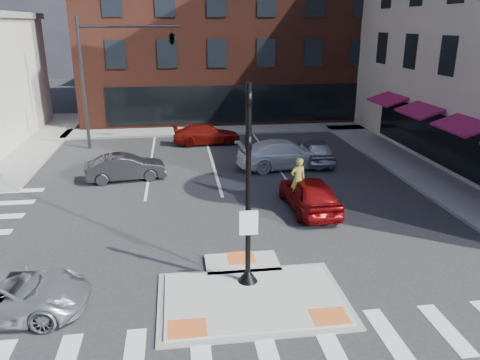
{
  "coord_description": "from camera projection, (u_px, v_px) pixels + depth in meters",
  "views": [
    {
      "loc": [
        -1.95,
        -11.99,
        7.58
      ],
      "look_at": [
        0.32,
        4.48,
        2.0
      ],
      "focal_mm": 35.0,
      "sensor_mm": 36.0,
      "label": 1
    }
  ],
  "objects": [
    {
      "name": "building_far_left",
      "position": [
        157.0,
        44.0,
        60.64
      ],
      "size": [
        10.0,
        12.0,
        10.0
      ],
      "primitive_type": "cube",
      "color": "slate",
      "rests_on": "ground"
    },
    {
      "name": "building_far_right",
      "position": [
        253.0,
        35.0,
        63.89
      ],
      "size": [
        12.0,
        12.0,
        12.0
      ],
      "primitive_type": "cube",
      "color": "brown",
      "rests_on": "ground"
    },
    {
      "name": "bg_car_red",
      "position": [
        207.0,
        134.0,
        30.77
      ],
      "size": [
        4.46,
        1.99,
        1.27
      ],
      "primitive_type": "imported",
      "rotation": [
        0.0,
        0.0,
        1.62
      ],
      "color": "maroon",
      "rests_on": "ground"
    },
    {
      "name": "ground",
      "position": [
        250.0,
        291.0,
        13.92
      ],
      "size": [
        120.0,
        120.0,
        0.0
      ],
      "primitive_type": "plane",
      "color": "#28282B",
      "rests_on": "ground"
    },
    {
      "name": "silver_suv",
      "position": [
        3.0,
        294.0,
        12.63
      ],
      "size": [
        4.66,
        2.33,
        1.27
      ],
      "primitive_type": "imported",
      "rotation": [
        0.0,
        0.0,
        1.52
      ],
      "color": "#B6B8BD",
      "rests_on": "ground"
    },
    {
      "name": "refuge_island",
      "position": [
        251.0,
        295.0,
        13.66
      ],
      "size": [
        5.4,
        4.65,
        0.13
      ],
      "color": "gray",
      "rests_on": "ground"
    },
    {
      "name": "signal_pole",
      "position": [
        248.0,
        213.0,
        13.54
      ],
      "size": [
        0.6,
        0.6,
        5.98
      ],
      "color": "black",
      "rests_on": "refuge_island"
    },
    {
      "name": "white_pickup",
      "position": [
        285.0,
        154.0,
        25.65
      ],
      "size": [
        5.5,
        2.75,
        1.53
      ],
      "primitive_type": "imported",
      "rotation": [
        0.0,
        0.0,
        1.69
      ],
      "color": "white",
      "rests_on": "ground"
    },
    {
      "name": "bg_car_dark",
      "position": [
        126.0,
        167.0,
        23.65
      ],
      "size": [
        4.17,
        2.01,
        1.32
      ],
      "primitive_type": "imported",
      "rotation": [
        0.0,
        0.0,
        1.73
      ],
      "color": "#25252A",
      "rests_on": "ground"
    },
    {
      "name": "sidewalk_n",
      "position": [
        243.0,
        129.0,
        34.95
      ],
      "size": [
        26.0,
        3.0,
        0.15
      ],
      "primitive_type": "cube",
      "color": "gray",
      "rests_on": "ground"
    },
    {
      "name": "sidewalk_e",
      "position": [
        422.0,
        173.0,
        24.69
      ],
      "size": [
        3.0,
        24.0,
        0.15
      ],
      "primitive_type": "cube",
      "color": "gray",
      "rests_on": "ground"
    },
    {
      "name": "red_sedan",
      "position": [
        309.0,
        193.0,
        19.77
      ],
      "size": [
        1.94,
        4.44,
        1.49
      ],
      "primitive_type": "imported",
      "rotation": [
        0.0,
        0.0,
        3.18
      ],
      "color": "maroon",
      "rests_on": "ground"
    },
    {
      "name": "cyclist",
      "position": [
        297.0,
        193.0,
        19.77
      ],
      "size": [
        0.97,
        1.93,
        2.31
      ],
      "rotation": [
        0.0,
        0.0,
        3.33
      ],
      "color": "#3F3F44",
      "rests_on": "ground"
    },
    {
      "name": "mast_arm_signal",
      "position": [
        148.0,
        47.0,
        28.4
      ],
      "size": [
        6.1,
        2.24,
        8.0
      ],
      "color": "black",
      "rests_on": "ground"
    },
    {
      "name": "bg_car_silver",
      "position": [
        314.0,
        150.0,
        26.66
      ],
      "size": [
        1.79,
        4.16,
        1.4
      ],
      "primitive_type": "imported",
      "rotation": [
        0.0,
        0.0,
        3.11
      ],
      "color": "#A8AAB0",
      "rests_on": "ground"
    },
    {
      "name": "building_n",
      "position": [
        228.0,
        21.0,
        41.87
      ],
      "size": [
        24.4,
        18.4,
        15.5
      ],
      "color": "#58261B",
      "rests_on": "ground"
    }
  ]
}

